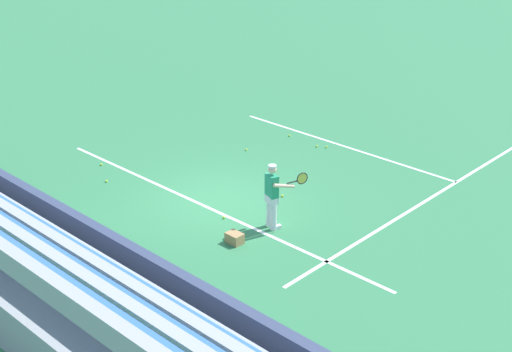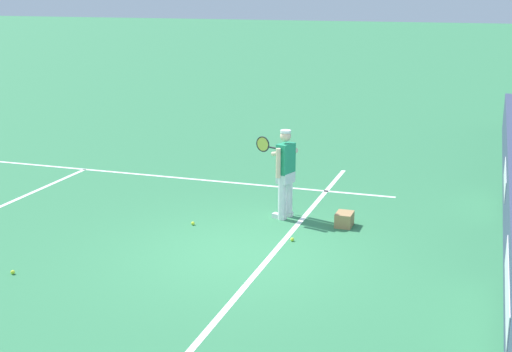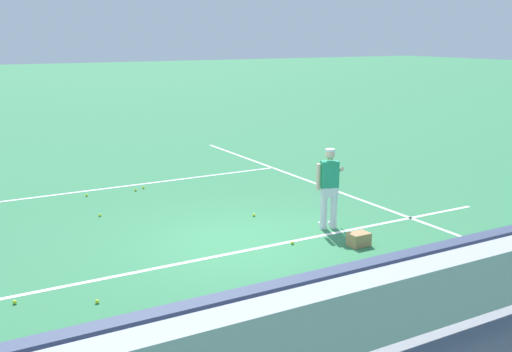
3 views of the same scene
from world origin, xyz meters
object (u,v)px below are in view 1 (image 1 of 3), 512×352
at_px(tennis_player, 273,196).
at_px(tennis_ball_near_player, 246,150).
at_px(tennis_ball_midcourt, 317,146).
at_px(tennis_ball_stray_back, 290,136).
at_px(tennis_ball_toward_net, 101,164).
at_px(tennis_ball_by_box, 224,217).
at_px(tennis_ball_far_right, 107,181).
at_px(ball_box_cardboard, 235,238).
at_px(tennis_ball_on_baseline, 282,196).
at_px(tennis_ball_far_left, 326,147).

bearing_deg(tennis_player, tennis_ball_near_player, 141.48).
bearing_deg(tennis_ball_midcourt, tennis_ball_stray_back, 175.32).
relative_size(tennis_ball_near_player, tennis_ball_toward_net, 1.00).
xyz_separation_m(tennis_ball_midcourt, tennis_ball_stray_back, (-1.25, 0.10, 0.00)).
xyz_separation_m(tennis_ball_midcourt, tennis_ball_by_box, (1.36, -5.49, 0.00)).
bearing_deg(tennis_ball_toward_net, tennis_ball_far_right, -28.71).
relative_size(tennis_ball_by_box, tennis_ball_toward_net, 1.00).
bearing_deg(tennis_ball_near_player, ball_box_cardboard, -48.66).
distance_m(tennis_ball_near_player, tennis_ball_on_baseline, 3.50).
bearing_deg(tennis_ball_toward_net, tennis_ball_midcourt, 56.02).
distance_m(ball_box_cardboard, tennis_ball_far_left, 6.70).
height_order(tennis_ball_by_box, tennis_ball_on_baseline, same).
bearing_deg(tennis_ball_far_right, tennis_player, 13.42).
bearing_deg(ball_box_cardboard, tennis_ball_far_left, 108.97).
distance_m(tennis_player, tennis_ball_on_baseline, 1.98).
relative_size(tennis_ball_near_player, tennis_ball_on_baseline, 1.00).
relative_size(ball_box_cardboard, tennis_ball_on_baseline, 6.06).
bearing_deg(tennis_ball_far_right, ball_box_cardboard, 0.63).
bearing_deg(tennis_ball_stray_back, tennis_ball_far_left, 1.71).
distance_m(tennis_ball_stray_back, tennis_ball_far_right, 6.51).
bearing_deg(tennis_ball_toward_net, tennis_ball_by_box, 1.66).
xyz_separation_m(tennis_player, tennis_ball_far_right, (-5.29, -1.26, -0.86)).
bearing_deg(tennis_ball_stray_back, tennis_ball_near_player, -95.46).
height_order(tennis_ball_stray_back, tennis_ball_far_right, same).
relative_size(tennis_player, tennis_ball_toward_net, 25.98).
height_order(tennis_ball_midcourt, tennis_ball_near_player, same).
xyz_separation_m(tennis_ball_by_box, tennis_ball_far_left, (-1.09, 5.64, 0.00)).
bearing_deg(tennis_ball_near_player, tennis_player, -38.52).
distance_m(ball_box_cardboard, tennis_ball_on_baseline, 2.82).
relative_size(ball_box_cardboard, tennis_ball_by_box, 6.06).
height_order(tennis_player, tennis_ball_near_player, tennis_player).
bearing_deg(tennis_ball_far_left, tennis_ball_by_box, -79.07).
xyz_separation_m(tennis_ball_on_baseline, tennis_ball_far_left, (-1.34, 3.65, 0.00)).
xyz_separation_m(tennis_player, tennis_ball_near_player, (-4.03, 3.20, -0.86)).
bearing_deg(tennis_ball_far_right, tennis_ball_stray_back, 77.19).
xyz_separation_m(tennis_ball_on_baseline, tennis_ball_toward_net, (-5.41, -2.14, 0.00)).
xyz_separation_m(ball_box_cardboard, tennis_ball_stray_back, (-3.70, 6.29, -0.10)).
xyz_separation_m(tennis_ball_toward_net, tennis_ball_far_right, (1.10, -0.60, 0.00)).
xyz_separation_m(tennis_ball_near_player, tennis_ball_stray_back, (0.18, 1.88, 0.00)).
distance_m(tennis_ball_by_box, tennis_ball_far_left, 5.74).
xyz_separation_m(tennis_player, tennis_ball_by_box, (-1.23, -0.51, -0.86)).
height_order(tennis_ball_midcourt, tennis_ball_far_right, same).
xyz_separation_m(tennis_ball_midcourt, tennis_ball_near_player, (-1.43, -1.78, 0.00)).
bearing_deg(tennis_ball_midcourt, tennis_ball_toward_net, -123.98).
distance_m(tennis_player, tennis_ball_midcourt, 5.68).
xyz_separation_m(tennis_ball_near_player, tennis_ball_far_right, (-1.26, -4.47, 0.00)).
bearing_deg(tennis_ball_far_left, tennis_ball_on_baseline, -69.77).
xyz_separation_m(ball_box_cardboard, tennis_ball_far_right, (-5.14, -0.06, -0.10)).
bearing_deg(tennis_ball_midcourt, ball_box_cardboard, -68.45).
bearing_deg(tennis_ball_on_baseline, tennis_ball_far_right, -147.47).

